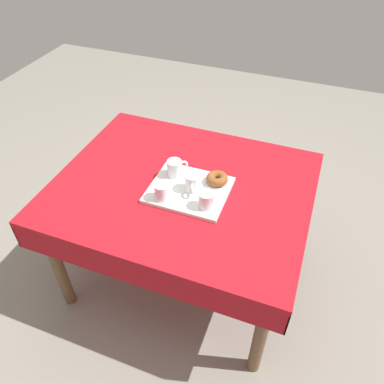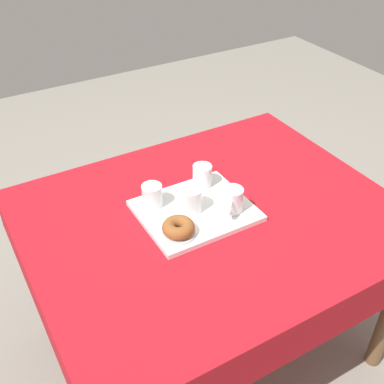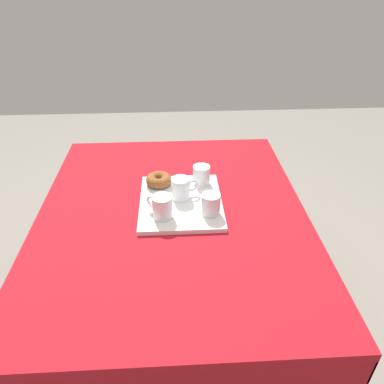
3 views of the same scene
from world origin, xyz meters
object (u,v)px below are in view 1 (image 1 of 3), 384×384
(water_glass_far, at_px, (162,192))
(tea_mug_right, at_px, (175,169))
(serving_tray, at_px, (189,190))
(donut_plate_left, at_px, (217,182))
(tea_mug_left, at_px, (192,183))
(sugar_donut_left, at_px, (217,179))
(water_glass_near, at_px, (206,201))
(dining_table, at_px, (183,198))

(water_glass_far, bearing_deg, tea_mug_right, -86.94)
(tea_mug_right, distance_m, water_glass_far, 0.18)
(serving_tray, distance_m, donut_plate_left, 0.15)
(tea_mug_left, bearing_deg, water_glass_far, 43.97)
(serving_tray, height_order, sugar_donut_left, sugar_donut_left)
(water_glass_far, height_order, sugar_donut_left, water_glass_far)
(water_glass_near, height_order, sugar_donut_left, water_glass_near)
(water_glass_near, bearing_deg, tea_mug_left, -41.10)
(water_glass_near, distance_m, sugar_donut_left, 0.18)
(tea_mug_left, relative_size, tea_mug_right, 1.12)
(dining_table, height_order, water_glass_far, water_glass_far)
(tea_mug_left, relative_size, sugar_donut_left, 1.03)
(serving_tray, xyz_separation_m, water_glass_far, (0.10, 0.11, 0.05))
(dining_table, xyz_separation_m, donut_plate_left, (-0.17, -0.05, 0.11))
(tea_mug_left, xyz_separation_m, tea_mug_right, (0.12, -0.08, 0.00))
(serving_tray, bearing_deg, water_glass_near, 142.68)
(donut_plate_left, bearing_deg, water_glass_near, 91.65)
(sugar_donut_left, bearing_deg, water_glass_near, 91.65)
(tea_mug_right, xyz_separation_m, water_glass_near, (-0.23, 0.17, -0.00))
(serving_tray, xyz_separation_m, tea_mug_right, (0.11, -0.07, 0.05))
(tea_mug_right, bearing_deg, tea_mug_left, 148.56)
(dining_table, relative_size, water_glass_near, 15.33)
(water_glass_near, xyz_separation_m, water_glass_far, (0.22, 0.02, 0.00))
(water_glass_near, xyz_separation_m, sugar_donut_left, (0.01, -0.18, -0.01))
(tea_mug_left, bearing_deg, tea_mug_right, -31.44)
(water_glass_far, bearing_deg, tea_mug_left, -136.03)
(dining_table, distance_m, donut_plate_left, 0.21)
(tea_mug_right, distance_m, donut_plate_left, 0.23)
(dining_table, bearing_deg, serving_tray, 145.46)
(donut_plate_left, relative_size, sugar_donut_left, 1.06)
(serving_tray, relative_size, sugar_donut_left, 3.56)
(serving_tray, bearing_deg, donut_plate_left, -142.37)
(serving_tray, distance_m, water_glass_near, 0.16)
(dining_table, height_order, tea_mug_left, tea_mug_left)
(serving_tray, relative_size, tea_mug_right, 3.87)
(tea_mug_left, relative_size, water_glass_near, 1.33)
(water_glass_far, xyz_separation_m, donut_plate_left, (-0.21, -0.20, -0.04))
(donut_plate_left, height_order, sugar_donut_left, sugar_donut_left)
(dining_table, xyz_separation_m, tea_mug_right, (0.05, -0.04, 0.15))
(water_glass_near, bearing_deg, tea_mug_right, -36.16)
(sugar_donut_left, bearing_deg, serving_tray, 37.63)
(serving_tray, bearing_deg, dining_table, -34.54)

